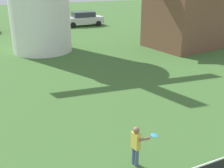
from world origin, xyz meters
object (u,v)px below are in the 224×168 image
Objects in this scene: parked_car_silver at (84,19)px; chapel at (190,4)px; player_far at (136,144)px; parked_car_black at (34,22)px.

chapel is (4.12, -12.88, 2.47)m from parked_car_silver.
chapel is at bearing -72.25° from parked_car_silver.
parked_car_silver is at bearing 73.63° from player_far.
player_far is 24.36m from parked_car_black.
chapel is at bearing 45.56° from player_far.
parked_car_black is at bearing 86.18° from player_far.
player_far is 0.29× the size of parked_car_silver.
chapel reaches higher than parked_car_silver.
player_far is 25.43m from parked_car_silver.
parked_car_black is 0.53× the size of chapel.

